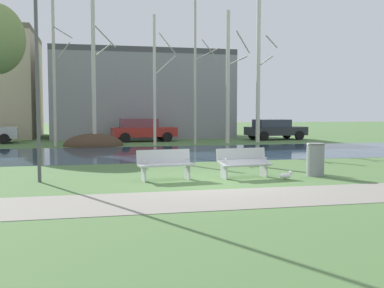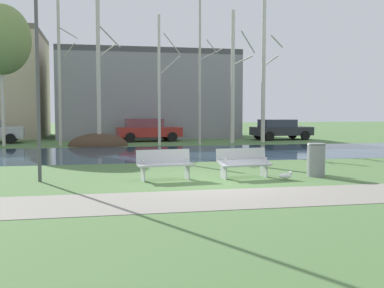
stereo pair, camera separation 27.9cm
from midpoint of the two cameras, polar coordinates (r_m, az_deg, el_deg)
ground_plane at (r=22.43m, az=-4.55°, el=-1.01°), size 120.00×120.00×0.00m
paved_path_strip at (r=10.54m, az=5.24°, el=-6.71°), size 60.00×2.39×0.01m
river_band at (r=21.92m, az=-4.35°, el=-1.12°), size 80.00×8.32×0.01m
soil_mound at (r=27.09m, az=-12.45°, el=-0.23°), size 3.44×2.93×1.44m
bench_left at (r=13.21m, az=-3.94°, el=-2.48°), size 1.65×0.74×0.87m
bench_right at (r=13.77m, az=5.86°, el=-2.22°), size 1.65×0.74×0.87m
trash_bin at (r=14.48m, az=14.57°, el=-1.82°), size 0.56×0.56×1.01m
seagull at (r=13.52m, az=11.04°, el=-3.84°), size 0.45×0.17×0.26m
streetlamp at (r=13.64m, az=-19.40°, el=12.80°), size 0.32×0.32×6.28m
birch_left at (r=27.48m, az=-17.04°, el=8.72°), size 1.14×1.96×8.46m
birch_center_left at (r=26.88m, az=-12.40°, el=9.69°), size 1.38×2.25×9.22m
birch_center at (r=27.20m, az=-4.90°, el=8.08°), size 1.37×2.51×7.62m
birch_center_right at (r=27.52m, az=0.19°, el=9.45°), size 1.50×2.85×9.03m
birch_right at (r=28.85m, az=4.29°, el=8.45°), size 1.52×2.63×8.22m
birch_far_right at (r=29.98m, az=8.04°, el=9.22°), size 1.41×2.24×9.30m
parked_sedan_second_red at (r=30.62m, az=-6.46°, el=1.80°), size 4.34×2.22×1.51m
parked_hatch_third_dark at (r=32.89m, az=10.01°, el=1.86°), size 4.28×2.29×1.43m
building_grey_warehouse at (r=36.37m, az=-6.65°, el=6.03°), size 13.23×8.09×6.51m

